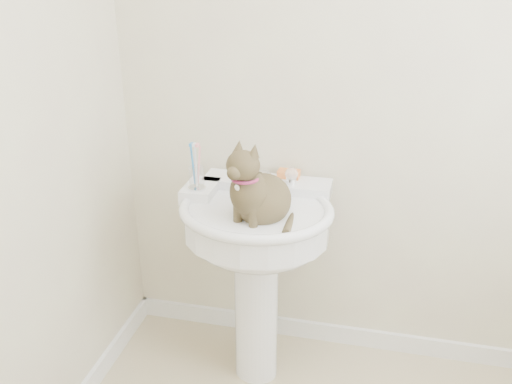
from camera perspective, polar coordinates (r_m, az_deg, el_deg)
The scene contains 7 objects.
wall_back at distance 2.16m, azimuth 13.65°, elevation 11.38°, with size 2.20×0.00×2.50m, color #C1B19B, non-canonical shape.
baseboard_back at distance 2.67m, azimuth 11.11°, elevation -14.77°, with size 2.20×0.02×0.09m, color white.
pedestal_sink at distance 2.14m, azimuth -0.01°, elevation -5.06°, with size 0.61×0.60×0.84m.
faucet at distance 2.17m, azimuth 0.96°, elevation 1.93°, with size 0.28×0.12×0.14m.
soap_bar at distance 2.25m, azimuth 3.47°, elevation 1.92°, with size 0.09×0.06×0.03m, color orange.
toothbrush_cup at distance 2.13m, azimuth -6.29°, elevation 1.55°, with size 0.07×0.07×0.19m.
cat at distance 1.96m, azimuth 0.36°, elevation -0.33°, with size 0.23×0.29×0.43m.
Camera 1 is at (-0.02, -1.02, 1.69)m, focal length 38.00 mm.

